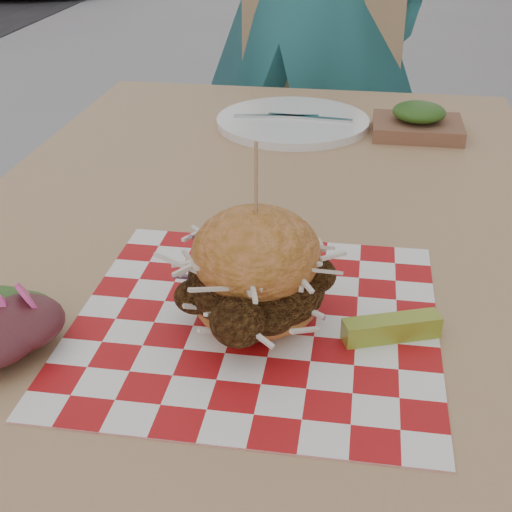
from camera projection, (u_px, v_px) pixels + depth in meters
The scene contains 9 objects.
ground at pixel (195, 446), 1.61m from camera, with size 80.00×80.00×0.00m, color gray.
patio_table at pixel (263, 260), 0.99m from camera, with size 0.80×1.20×0.75m.
patio_chair at pixel (318, 128), 1.87m from camera, with size 0.45×0.46×0.95m.
paper_liner at pixel (256, 321), 0.72m from camera, with size 0.36×0.36×0.00m, color #B41215.
sandwich at pixel (256, 275), 0.69m from camera, with size 0.17×0.17×0.19m.
pickle_spear at pixel (392, 328), 0.68m from camera, with size 0.10×0.02×0.02m, color olive.
side_salad at pixel (11, 329), 0.68m from camera, with size 0.14×0.14×0.05m.
place_setting at pixel (293, 122), 1.26m from camera, with size 0.27×0.27×0.02m.
kraft_tray at pixel (418, 122), 1.21m from camera, with size 0.15×0.12×0.06m.
Camera 1 is at (0.32, -1.17, 1.15)m, focal length 50.00 mm.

